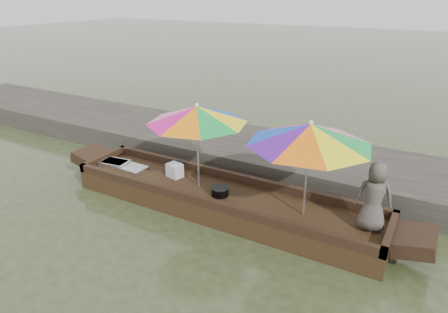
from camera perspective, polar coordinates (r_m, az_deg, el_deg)
The scene contains 11 objects.
water at distance 7.20m, azimuth -0.39°, elevation -7.63°, with size 80.00×80.00×0.00m, color #2F391F.
dock at distance 8.87m, azimuth 6.69°, elevation 0.07°, with size 22.00×2.20×0.50m, color #2D2B26.
boat_hull at distance 7.12m, azimuth -0.40°, elevation -6.41°, with size 5.68×1.20×0.35m, color black.
cooking_pot at distance 7.83m, azimuth -7.07°, elevation -1.61°, with size 0.34×0.34×0.18m, color black.
tray_crayfish at distance 8.38m, azimuth -15.32°, elevation -0.93°, with size 0.55×0.38×0.09m, color silver.
tray_scallop at distance 8.10m, azimuth -12.97°, elevation -1.64°, with size 0.55×0.38×0.06m, color silver.
charcoal_grill at distance 6.91m, azimuth -0.57°, elevation -5.04°, with size 0.30×0.30×0.14m, color black.
supply_bag at distance 7.62m, azimuth -7.05°, elevation -1.97°, with size 0.28×0.22×0.26m, color silver.
vendor at distance 6.17m, azimuth 20.68°, elevation -5.36°, with size 0.53×0.35×1.08m, color #4D4741.
umbrella_bow at distance 6.93m, azimuth -3.76°, elevation 1.40°, with size 1.73×1.73×1.55m, color yellow, non-canonical shape.
umbrella_stern at distance 6.16m, azimuth 11.75°, elevation -1.87°, with size 1.88×1.88×1.55m, color green, non-canonical shape.
Camera 1 is at (3.10, -5.39, 3.63)m, focal length 32.00 mm.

